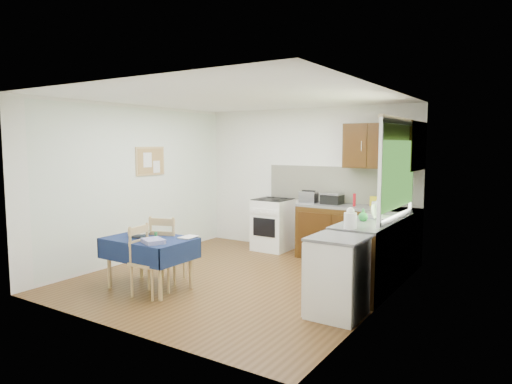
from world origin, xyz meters
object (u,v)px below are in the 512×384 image
Objects in this scene: chair_far at (166,247)px; sandwich_press at (332,198)px; chair_near at (147,258)px; dining_table at (149,246)px; dish_rack at (377,216)px; toaster at (309,197)px; kettle at (350,219)px.

chair_far is 2.88× the size of sandwich_press.
dining_table is at bearing 33.12° from chair_near.
chair_near is (0.18, -0.53, -0.02)m from chair_far.
chair_near is 2.12× the size of dish_rack.
dining_table is at bearing 74.08° from chair_far.
dining_table is 3.89× the size of toaster.
dining_table is 3.48× the size of sandwich_press.
chair_far is (-0.02, 0.33, -0.08)m from dining_table.
sandwich_press is at bearing 161.75° from dish_rack.
toaster is at bearing 128.26° from kettle.
kettle is (2.41, 0.53, 0.53)m from chair_far.
dining_table is at bearing -160.22° from kettle.
sandwich_press is (1.35, 2.78, 0.43)m from dining_table.
chair_near is 3.51× the size of kettle.
chair_far is 0.56m from chair_near.
sandwich_press is at bearing 79.95° from dining_table.
chair_far is 2.22× the size of dish_rack.
kettle reaches higher than sandwich_press.
sandwich_press reaches higher than dining_table.
dining_table is at bearing -85.77° from toaster.
kettle reaches higher than dining_table.
kettle is (2.40, 0.86, 0.45)m from dining_table.
chair_far is at bearing -88.65° from toaster.
toaster is (0.98, 2.66, 0.44)m from dining_table.
chair_far is 2.85m from sandwich_press.
kettle is at bearing -27.38° from toaster.
dish_rack is at bearing -25.65° from sandwich_press.
chair_far is 2.52m from kettle.
chair_far reaches higher than chair_near.
dining_table is at bearing -118.77° from dish_rack.
kettle reaches higher than toaster.
dining_table is at bearing -98.61° from sandwich_press.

